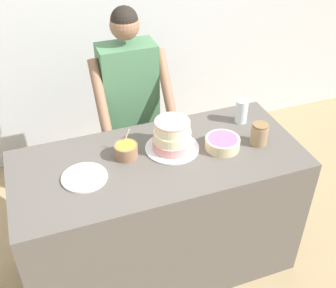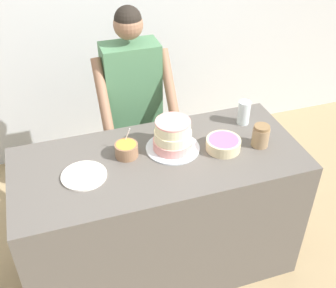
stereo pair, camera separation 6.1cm
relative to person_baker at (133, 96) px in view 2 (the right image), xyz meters
The scene contains 9 objects.
wall_back 0.89m from the person_baker, 91.12° to the left, with size 10.00×0.05×2.60m.
counter 0.85m from the person_baker, 91.34° to the right, with size 1.72×0.76×0.93m.
person_baker is the anchor object (origin of this frame).
cake 0.64m from the person_baker, 82.05° to the right, with size 0.33×0.33×0.20m.
frosting_bowl_purple 0.82m from the person_baker, 62.75° to the right, with size 0.21×0.21×0.07m.
frosting_bowl_orange 0.64m from the person_baker, 107.36° to the right, with size 0.14×0.14×0.16m.
drinking_glass 0.80m from the person_baker, 39.41° to the right, with size 0.08×0.08×0.16m.
ceramic_plate 0.86m from the person_baker, 122.58° to the right, with size 0.25×0.25×0.01m.
stoneware_jar 0.97m from the person_baker, 51.59° to the right, with size 0.10×0.10×0.14m.
Camera 2 is at (-0.55, -1.48, 2.46)m, focal length 45.00 mm.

